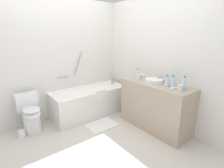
# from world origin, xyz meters

# --- Properties ---
(ground_plane) EXTENTS (3.75, 3.75, 0.00)m
(ground_plane) POSITION_xyz_m (0.00, 0.00, 0.00)
(ground_plane) COLOR beige
(wall_back_tiled) EXTENTS (3.15, 0.10, 2.36)m
(wall_back_tiled) POSITION_xyz_m (0.00, 1.35, 1.18)
(wall_back_tiled) COLOR silver
(wall_back_tiled) RESTS_ON ground_plane
(wall_right_mirror) EXTENTS (0.10, 2.99, 2.36)m
(wall_right_mirror) POSITION_xyz_m (1.42, 0.00, 1.18)
(wall_right_mirror) COLOR silver
(wall_right_mirror) RESTS_ON ground_plane
(bathtub) EXTENTS (1.62, 0.67, 1.33)m
(bathtub) POSITION_xyz_m (0.47, 0.97, 0.30)
(bathtub) COLOR white
(bathtub) RESTS_ON ground_plane
(toilet) EXTENTS (0.37, 0.53, 0.69)m
(toilet) POSITION_xyz_m (-0.72, 0.99, 0.34)
(toilet) COLOR white
(toilet) RESTS_ON ground_plane
(vanity_counter) EXTENTS (0.52, 1.28, 0.85)m
(vanity_counter) POSITION_xyz_m (1.11, -0.26, 0.43)
(vanity_counter) COLOR tan
(vanity_counter) RESTS_ON ground_plane
(sink_basin) EXTENTS (0.32, 0.32, 0.07)m
(sink_basin) POSITION_xyz_m (1.11, -0.20, 0.89)
(sink_basin) COLOR white
(sink_basin) RESTS_ON vanity_counter
(sink_faucet) EXTENTS (0.12, 0.15, 0.08)m
(sink_faucet) POSITION_xyz_m (1.30, -0.20, 0.89)
(sink_faucet) COLOR #A5A5AA
(sink_faucet) RESTS_ON vanity_counter
(water_bottle_0) EXTENTS (0.06, 0.06, 0.20)m
(water_bottle_0) POSITION_xyz_m (1.09, 0.19, 0.95)
(water_bottle_0) COLOR silver
(water_bottle_0) RESTS_ON vanity_counter
(water_bottle_1) EXTENTS (0.06, 0.06, 0.22)m
(water_bottle_1) POSITION_xyz_m (1.15, -0.73, 0.95)
(water_bottle_1) COLOR silver
(water_bottle_1) RESTS_ON vanity_counter
(water_bottle_2) EXTENTS (0.07, 0.07, 0.19)m
(water_bottle_2) POSITION_xyz_m (1.08, -0.47, 0.94)
(water_bottle_2) COLOR silver
(water_bottle_2) RESTS_ON vanity_counter
(water_bottle_3) EXTENTS (0.07, 0.07, 0.20)m
(water_bottle_3) POSITION_xyz_m (1.13, -0.55, 0.94)
(water_bottle_3) COLOR silver
(water_bottle_3) RESTS_ON vanity_counter
(drinking_glass_0) EXTENTS (0.08, 0.08, 0.09)m
(drinking_glass_0) POSITION_xyz_m (1.14, 0.10, 0.90)
(drinking_glass_0) COLOR white
(drinking_glass_0) RESTS_ON vanity_counter
(drinking_glass_1) EXTENTS (0.08, 0.08, 0.09)m
(drinking_glass_1) POSITION_xyz_m (1.05, -0.73, 0.90)
(drinking_glass_1) COLOR white
(drinking_glass_1) RESTS_ON vanity_counter
(drinking_glass_2) EXTENTS (0.07, 0.07, 0.10)m
(drinking_glass_2) POSITION_xyz_m (1.05, 0.12, 0.90)
(drinking_glass_2) COLOR white
(drinking_glass_2) RESTS_ON vanity_counter
(soap_dish) EXTENTS (0.09, 0.06, 0.02)m
(soap_dish) POSITION_xyz_m (1.05, -0.61, 0.86)
(soap_dish) COLOR white
(soap_dish) RESTS_ON vanity_counter
(bath_mat) EXTENTS (0.55, 0.41, 0.01)m
(bath_mat) POSITION_xyz_m (0.38, 0.39, 0.01)
(bath_mat) COLOR white
(bath_mat) RESTS_ON ground_plane
(toilet_paper_roll) EXTENTS (0.11, 0.11, 0.13)m
(toilet_paper_roll) POSITION_xyz_m (-0.92, 0.88, 0.06)
(toilet_paper_roll) COLOR white
(toilet_paper_roll) RESTS_ON ground_plane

